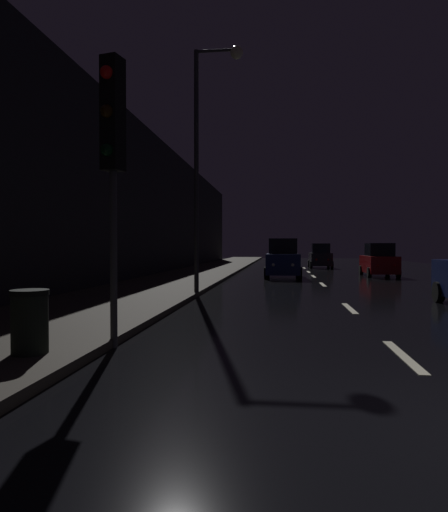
# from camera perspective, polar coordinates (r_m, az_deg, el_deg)

# --- Properties ---
(ground) EXTENTS (26.20, 84.00, 0.02)m
(ground) POSITION_cam_1_polar(r_m,az_deg,el_deg) (29.05, 10.74, -2.27)
(ground) COLOR black
(sidewalk_left) EXTENTS (4.40, 84.00, 0.15)m
(sidewalk_left) POSITION_cam_1_polar(r_m,az_deg,el_deg) (29.41, -2.81, -2.05)
(sidewalk_left) COLOR #38332B
(sidewalk_left) RESTS_ON ground
(building_facade_left) EXTENTS (0.80, 63.00, 8.23)m
(building_facade_left) POSITION_cam_1_polar(r_m,az_deg,el_deg) (26.66, -9.66, 6.30)
(building_facade_left) COLOR black
(building_facade_left) RESTS_ON ground
(lane_centerline) EXTENTS (0.16, 32.33, 0.01)m
(lane_centerline) POSITION_cam_1_polar(r_m,az_deg,el_deg) (23.14, 11.70, -3.10)
(lane_centerline) COLOR beige
(lane_centerline) RESTS_ON ground
(traffic_light_near_left) EXTENTS (0.37, 0.48, 4.88)m
(traffic_light_near_left) POSITION_cam_1_polar(r_m,az_deg,el_deg) (8.18, -13.64, 14.11)
(traffic_light_near_left) COLOR #38383A
(traffic_light_near_left) RESTS_ON ground
(streetlamp_overhead) EXTENTS (1.70, 0.44, 8.55)m
(streetlamp_overhead) POSITION_cam_1_polar(r_m,az_deg,el_deg) (16.41, -1.99, 14.60)
(streetlamp_overhead) COLOR #2D2D30
(streetlamp_overhead) RESTS_ON ground
(trash_bin_curbside) EXTENTS (0.55, 0.55, 0.93)m
(trash_bin_curbside) POSITION_cam_1_polar(r_m,az_deg,el_deg) (7.35, -22.87, -7.45)
(trash_bin_curbside) COLOR black
(trash_bin_curbside) RESTS_ON sidewalk_left
(car_approaching_headlights) EXTENTS (1.99, 4.31, 2.17)m
(car_approaching_headlights) POSITION_cam_1_polar(r_m,az_deg,el_deg) (26.05, 7.28, -0.45)
(car_approaching_headlights) COLOR #141E51
(car_approaching_headlights) RESTS_ON ground
(car_distant_taillights) EXTENTS (1.82, 3.94, 1.98)m
(car_distant_taillights) POSITION_cam_1_polar(r_m,az_deg,el_deg) (38.53, 11.80, -0.08)
(car_distant_taillights) COLOR black
(car_distant_taillights) RESTS_ON ground
(car_parked_right_far) EXTENTS (1.76, 3.82, 1.92)m
(car_parked_right_far) POSITION_cam_1_polar(r_m,az_deg,el_deg) (28.31, 18.61, -0.60)
(car_parked_right_far) COLOR maroon
(car_parked_right_far) RESTS_ON ground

